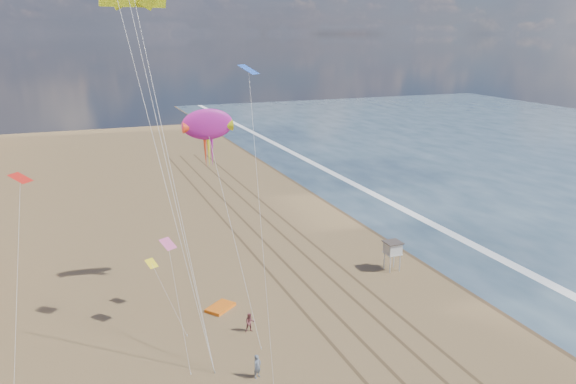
# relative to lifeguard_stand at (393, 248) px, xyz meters

# --- Properties ---
(wet_sand) EXTENTS (260.00, 260.00, 0.00)m
(wet_sand) POSITION_rel_lifeguard_stand_xyz_m (8.29, 13.94, -2.37)
(wet_sand) COLOR #42301E
(wet_sand) RESTS_ON ground
(foam) EXTENTS (260.00, 260.00, 0.00)m
(foam) POSITION_rel_lifeguard_stand_xyz_m (12.49, 13.94, -2.37)
(foam) COLOR white
(foam) RESTS_ON ground
(tracks) EXTENTS (7.68, 120.00, 0.01)m
(tracks) POSITION_rel_lifeguard_stand_xyz_m (-8.16, 3.94, -2.36)
(tracks) COLOR brown
(tracks) RESTS_ON ground
(lifeguard_stand) EXTENTS (1.70, 1.70, 3.07)m
(lifeguard_stand) POSITION_rel_lifeguard_stand_xyz_m (0.00, 0.00, 0.00)
(lifeguard_stand) COLOR silver
(lifeguard_stand) RESTS_ON ground
(grounded_kite) EXTENTS (2.96, 2.80, 0.29)m
(grounded_kite) POSITION_rel_lifeguard_stand_xyz_m (-18.52, -1.85, -2.23)
(grounded_kite) COLOR orange
(grounded_kite) RESTS_ON ground
(show_kite) EXTENTS (4.56, 6.72, 19.24)m
(show_kite) POSITION_rel_lifeguard_stand_xyz_m (-17.88, 3.04, 13.18)
(show_kite) COLOR #AE1A8D
(show_kite) RESTS_ON ground
(kite_flyer_a) EXTENTS (0.76, 0.67, 1.76)m
(kite_flyer_a) POSITION_rel_lifeguard_stand_xyz_m (-18.70, -12.75, -1.49)
(kite_flyer_a) COLOR slate
(kite_flyer_a) RESTS_ON ground
(kite_flyer_b) EXTENTS (0.86, 0.70, 1.63)m
(kite_flyer_b) POSITION_rel_lifeguard_stand_xyz_m (-17.27, -6.52, -1.56)
(kite_flyer_b) COLOR #89464A
(kite_flyer_b) RESTS_ON ground
(small_kites) EXTENTS (17.26, 9.72, 17.52)m
(small_kites) POSITION_rel_lifeguard_stand_xyz_m (-23.99, -4.46, 10.26)
(small_kites) COLOR red
(small_kites) RESTS_ON ground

